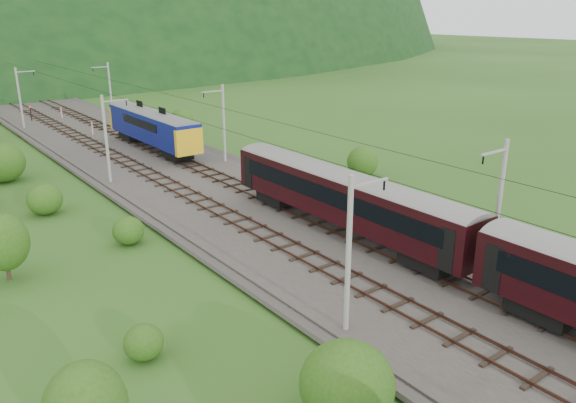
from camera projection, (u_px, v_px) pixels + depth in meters
ground at (426, 298)px, 31.67m from camera, size 600.00×600.00×0.00m
railbed at (313, 241)px, 39.15m from camera, size 14.00×220.00×0.30m
track_left at (286, 246)px, 37.71m from camera, size 2.40×220.00×0.27m
track_right at (339, 230)px, 40.46m from camera, size 2.40×220.00×0.27m
catenary_left at (107, 137)px, 50.81m from camera, size 2.54×192.28×8.00m
catenary_right at (223, 122)px, 57.83m from camera, size 2.54×192.28×8.00m
overhead_wires at (315, 143)px, 36.91m from camera, size 4.83×198.00×0.03m
hazard_post_near at (92, 128)px, 71.63m from camera, size 0.18×0.18×1.65m
hazard_post_far at (61, 113)px, 82.42m from camera, size 0.18×0.18×1.67m
signal at (31, 112)px, 80.57m from camera, size 0.23×0.23×2.11m
vegetation_left at (43, 205)px, 38.71m from camera, size 12.07×147.28×6.69m
vegetation_right at (564, 232)px, 37.08m from camera, size 7.58×94.81×3.17m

